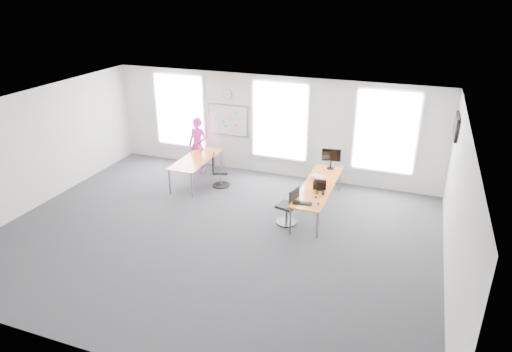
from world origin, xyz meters
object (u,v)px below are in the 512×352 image
at_px(desk_right, 318,187).
at_px(desk_left, 196,161).
at_px(chair_left, 219,172).
at_px(monitor, 331,157).
at_px(keyboard, 302,203).
at_px(chair_right, 289,208).
at_px(person, 198,145).
at_px(headphones, 320,192).

relative_size(desk_right, desk_left, 1.41).
bearing_deg(desk_right, chair_left, 170.42).
height_order(desk_right, monitor, monitor).
height_order(chair_left, keyboard, chair_left).
bearing_deg(chair_left, desk_right, -119.70).
relative_size(chair_right, person, 0.56).
bearing_deg(person, desk_right, -10.19).
distance_m(desk_right, chair_right, 1.09).
relative_size(chair_right, keyboard, 2.15).
bearing_deg(keyboard, desk_left, 141.95).
relative_size(desk_right, chair_right, 2.99).
relative_size(chair_left, keyboard, 2.14).
bearing_deg(person, desk_left, -59.21).
relative_size(person, keyboard, 3.85).
bearing_deg(person, headphones, -15.75).
bearing_deg(monitor, chair_left, -175.83).
height_order(chair_left, person, person).
height_order(keyboard, monitor, monitor).
height_order(chair_right, person, person).
relative_size(person, monitor, 2.99).
xyz_separation_m(desk_right, headphones, (0.16, -0.51, 0.10)).
xyz_separation_m(desk_left, person, (-0.33, 0.77, 0.18)).
height_order(person, keyboard, person).
xyz_separation_m(desk_left, chair_right, (3.23, -1.46, -0.26)).
xyz_separation_m(chair_left, keyboard, (2.89, -1.65, 0.29)).
xyz_separation_m(desk_left, monitor, (3.77, 0.70, 0.36)).
bearing_deg(chair_left, headphones, -128.02).
bearing_deg(keyboard, desk_right, 70.99).
bearing_deg(chair_left, keyboard, -139.76).
distance_m(desk_right, desk_left, 3.75).
distance_m(chair_right, headphones, 0.84).
height_order(person, monitor, person).
relative_size(chair_right, headphones, 4.76).
xyz_separation_m(desk_right, keyboard, (-0.11, -1.14, 0.06)).
bearing_deg(chair_right, keyboard, 77.95).
bearing_deg(desk_right, desk_left, 172.15).
xyz_separation_m(chair_right, person, (-3.56, 2.23, 0.44)).
distance_m(chair_left, keyboard, 3.34).
height_order(chair_right, chair_left, chair_right).
bearing_deg(headphones, monitor, 91.73).
distance_m(desk_left, headphones, 4.01).
bearing_deg(desk_right, keyboard, -95.60).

